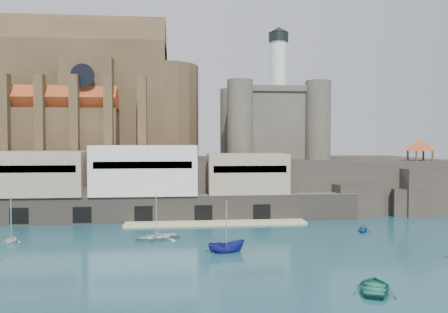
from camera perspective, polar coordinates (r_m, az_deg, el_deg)
ground at (r=55.65m, az=-1.72°, el=-12.26°), size 300.00×300.00×0.00m
promontory at (r=93.66m, az=-3.41°, el=-3.39°), size 100.00×36.00×10.00m
quay at (r=77.57m, az=-10.39°, el=-3.69°), size 70.00×12.00×13.05m
church at (r=98.24m, az=-17.68°, el=6.82°), size 47.00×25.93×30.51m
castle_keep at (r=97.00m, az=6.22°, el=4.71°), size 21.20×21.20×29.30m
rock_outcrop at (r=92.25m, az=24.21°, el=-4.21°), size 14.50×10.50×8.70m
pavilion at (r=91.88m, az=24.24°, el=1.21°), size 6.40×6.40×5.40m
boat_2 at (r=55.07m, az=0.33°, el=-12.41°), size 2.11×2.08×4.68m
boat_3 at (r=44.27m, az=19.09°, el=-16.15°), size 4.23×2.84×5.76m
boat_4 at (r=66.67m, az=-26.01°, el=-10.07°), size 2.65×1.72×2.97m
boat_6 at (r=62.61m, az=-8.82°, el=-10.67°), size 2.92×4.60×6.22m
boat_7 at (r=70.25m, az=17.72°, el=-9.35°), size 3.10×2.77×3.06m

